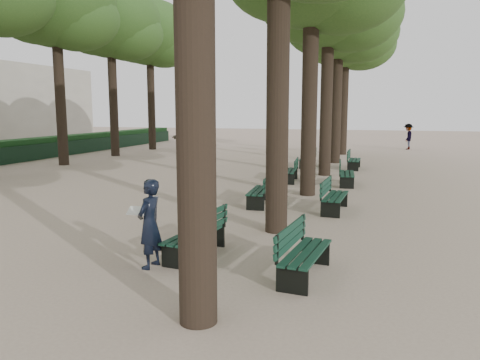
# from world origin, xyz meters

# --- Properties ---
(ground) EXTENTS (120.00, 120.00, 0.00)m
(ground) POSITION_xyz_m (0.00, 0.00, 0.00)
(ground) COLOR tan
(ground) RESTS_ON ground
(tree_central_4) EXTENTS (6.00, 6.00, 9.95)m
(tree_central_4) POSITION_xyz_m (1.50, 18.00, 7.65)
(tree_central_4) COLOR #33261C
(tree_central_4) RESTS_ON ground
(tree_central_5) EXTENTS (6.00, 6.00, 9.95)m
(tree_central_5) POSITION_xyz_m (1.50, 23.00, 7.65)
(tree_central_5) COLOR #33261C
(tree_central_5) RESTS_ON ground
(tree_far_3) EXTENTS (6.00, 6.00, 10.45)m
(tree_far_3) POSITION_xyz_m (-12.00, 13.00, 8.14)
(tree_far_3) COLOR #33261C
(tree_far_3) RESTS_ON ground
(tree_far_4) EXTENTS (6.00, 6.00, 10.45)m
(tree_far_4) POSITION_xyz_m (-12.00, 18.00, 8.14)
(tree_far_4) COLOR #33261C
(tree_far_4) RESTS_ON ground
(tree_far_5) EXTENTS (6.00, 6.00, 10.45)m
(tree_far_5) POSITION_xyz_m (-12.00, 23.00, 8.14)
(tree_far_5) COLOR #33261C
(tree_far_5) RESTS_ON ground
(bench_left_0) EXTENTS (0.79, 1.86, 0.92)m
(bench_left_0) POSITION_xyz_m (0.37, 0.67, 0.27)
(bench_left_0) COLOR black
(bench_left_0) RESTS_ON ground
(bench_left_1) EXTENTS (0.70, 1.84, 0.92)m
(bench_left_1) POSITION_xyz_m (0.37, 5.88, 0.27)
(bench_left_1) COLOR black
(bench_left_1) RESTS_ON ground
(bench_left_2) EXTENTS (0.74, 1.85, 0.92)m
(bench_left_2) POSITION_xyz_m (0.37, 10.72, 0.27)
(bench_left_2) COLOR black
(bench_left_2) RESTS_ON ground
(bench_left_3) EXTENTS (0.65, 1.82, 0.92)m
(bench_left_3) POSITION_xyz_m (0.37, 15.58, 0.27)
(bench_left_3) COLOR black
(bench_left_3) RESTS_ON ground
(bench_right_0) EXTENTS (0.76, 1.85, 0.92)m
(bench_right_0) POSITION_xyz_m (2.63, 0.12, 0.27)
(bench_right_0) COLOR black
(bench_right_0) RESTS_ON ground
(bench_right_1) EXTENTS (0.67, 1.83, 0.92)m
(bench_right_1) POSITION_xyz_m (2.63, 5.60, 0.27)
(bench_right_1) COLOR black
(bench_right_1) RESTS_ON ground
(bench_right_2) EXTENTS (0.71, 1.84, 0.92)m
(bench_right_2) POSITION_xyz_m (2.63, 10.45, 0.27)
(bench_right_2) COLOR black
(bench_right_2) RESTS_ON ground
(bench_right_3) EXTENTS (0.59, 1.80, 0.92)m
(bench_right_3) POSITION_xyz_m (2.63, 15.54, 0.27)
(bench_right_3) COLOR black
(bench_right_3) RESTS_ON ground
(man_with_map) EXTENTS (0.63, 0.69, 1.65)m
(man_with_map) POSITION_xyz_m (-0.17, -0.17, 0.82)
(man_with_map) COLOR black
(man_with_map) RESTS_ON ground
(pedestrian_b) EXTENTS (0.56, 1.24, 1.86)m
(pedestrian_b) POSITION_xyz_m (5.73, 28.21, 0.93)
(pedestrian_b) COLOR #262628
(pedestrian_b) RESTS_ON ground
(pedestrian_e) EXTENTS (1.81, 0.62, 1.91)m
(pedestrian_e) POSITION_xyz_m (-8.57, 20.58, 0.95)
(pedestrian_e) COLOR #262628
(pedestrian_e) RESTS_ON ground
(pedestrian_a) EXTENTS (0.91, 0.86, 1.83)m
(pedestrian_a) POSITION_xyz_m (-3.18, 24.02, 0.91)
(pedestrian_a) COLOR #262628
(pedestrian_a) RESTS_ON ground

